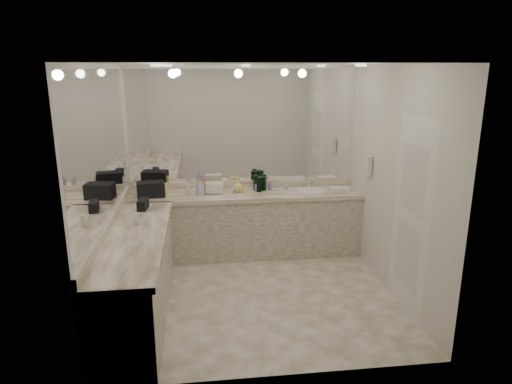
{
  "coord_description": "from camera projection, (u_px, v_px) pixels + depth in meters",
  "views": [
    {
      "loc": [
        -0.58,
        -4.82,
        2.57
      ],
      "look_at": [
        0.06,
        0.4,
        1.13
      ],
      "focal_mm": 32.0,
      "sensor_mm": 36.0,
      "label": 1
    }
  ],
  "objects": [
    {
      "name": "floor",
      "position": [
        255.0,
        293.0,
        5.36
      ],
      "size": [
        3.2,
        3.2,
        0.0
      ],
      "primitive_type": "plane",
      "color": "beige",
      "rests_on": "ground"
    },
    {
      "name": "amenity_bottle_7",
      "position": [
        256.0,
        188.0,
        6.33
      ],
      "size": [
        0.05,
        0.05,
        0.1
      ],
      "primitive_type": "cylinder",
      "color": "#9966B2",
      "rests_on": "vanity_back_top"
    },
    {
      "name": "amenity_bottle_2",
      "position": [
        270.0,
        186.0,
        6.4
      ],
      "size": [
        0.05,
        0.05,
        0.11
      ],
      "primitive_type": "cylinder",
      "color": "#9966B2",
      "rests_on": "vanity_back_top"
    },
    {
      "name": "amenity_bottle_1",
      "position": [
        242.0,
        190.0,
        6.27
      ],
      "size": [
        0.06,
        0.06,
        0.08
      ],
      "primitive_type": "cylinder",
      "color": "#F2D84C",
      "rests_on": "vanity_back_top"
    },
    {
      "name": "ceiling",
      "position": [
        255.0,
        64.0,
        4.68
      ],
      "size": [
        3.2,
        3.2,
        0.0
      ],
      "primitive_type": "plane",
      "color": "white",
      "rests_on": "floor"
    },
    {
      "name": "green_bottle_1",
      "position": [
        264.0,
        182.0,
        6.43
      ],
      "size": [
        0.07,
        0.07,
        0.21
      ],
      "primitive_type": "cylinder",
      "color": "#12461E",
      "rests_on": "vanity_back_top"
    },
    {
      "name": "vanity_left_base",
      "position": [
        137.0,
        278.0,
        4.81
      ],
      "size": [
        0.6,
        2.4,
        0.84
      ],
      "primitive_type": "cube",
      "color": "beige",
      "rests_on": "floor"
    },
    {
      "name": "amenity_bottle_0",
      "position": [
        165.0,
        189.0,
        6.17
      ],
      "size": [
        0.05,
        0.05,
        0.14
      ],
      "primitive_type": "cylinder",
      "color": "#F2D84C",
      "rests_on": "vanity_back_top"
    },
    {
      "name": "wall_right",
      "position": [
        394.0,
        182.0,
        5.21
      ],
      "size": [
        0.02,
        3.0,
        2.6
      ],
      "primitive_type": "cube",
      "color": "silver",
      "rests_on": "floor"
    },
    {
      "name": "cream_cosmetic_case",
      "position": [
        215.0,
        188.0,
        6.24
      ],
      "size": [
        0.24,
        0.17,
        0.13
      ],
      "primitive_type": "cube",
      "rotation": [
        0.0,
        0.0,
        -0.1
      ],
      "color": "#EEE4C8",
      "rests_on": "vanity_back_top"
    },
    {
      "name": "wall_phone",
      "position": [
        369.0,
        165.0,
        5.86
      ],
      "size": [
        0.06,
        0.1,
        0.24
      ],
      "primitive_type": "cube",
      "color": "white",
      "rests_on": "wall_right"
    },
    {
      "name": "lotion_left",
      "position": [
        137.0,
        219.0,
        4.98
      ],
      "size": [
        0.05,
        0.05,
        0.13
      ],
      "primitive_type": "cylinder",
      "color": "white",
      "rests_on": "vanity_left_top"
    },
    {
      "name": "vanity_back_top",
      "position": [
        245.0,
        195.0,
        6.27
      ],
      "size": [
        3.2,
        0.64,
        0.06
      ],
      "primitive_type": "cube",
      "color": "#F6E9CE",
      "rests_on": "vanity_back_base"
    },
    {
      "name": "vanity_back_base",
      "position": [
        245.0,
        226.0,
        6.4
      ],
      "size": [
        3.2,
        0.6,
        0.84
      ],
      "primitive_type": "cube",
      "color": "beige",
      "rests_on": "floor"
    },
    {
      "name": "hand_towel",
      "position": [
        340.0,
        189.0,
        6.38
      ],
      "size": [
        0.28,
        0.22,
        0.04
      ],
      "primitive_type": "cube",
      "rotation": [
        0.0,
        0.0,
        -0.18
      ],
      "color": "white",
      "rests_on": "vanity_back_top"
    },
    {
      "name": "vanity_left_top",
      "position": [
        135.0,
        238.0,
        4.7
      ],
      "size": [
        0.64,
        2.42,
        0.06
      ],
      "primitive_type": "cube",
      "color": "#F6E9CE",
      "rests_on": "vanity_left_base"
    },
    {
      "name": "black_toiletry_bag",
      "position": [
        151.0,
        189.0,
        6.06
      ],
      "size": [
        0.39,
        0.28,
        0.21
      ],
      "primitive_type": "cube",
      "rotation": [
        0.0,
        0.0,
        0.15
      ],
      "color": "black",
      "rests_on": "vanity_back_top"
    },
    {
      "name": "mirror_left",
      "position": [
        103.0,
        147.0,
        4.71
      ],
      "size": [
        0.01,
        2.92,
        1.55
      ],
      "primitive_type": "cube",
      "color": "white",
      "rests_on": "wall_left"
    },
    {
      "name": "wall_left",
      "position": [
        106.0,
        191.0,
        4.83
      ],
      "size": [
        0.02,
        3.0,
        2.6
      ],
      "primitive_type": "cube",
      "color": "silver",
      "rests_on": "floor"
    },
    {
      "name": "mirror_back",
      "position": [
        242.0,
        126.0,
        6.32
      ],
      "size": [
        3.12,
        0.01,
        1.55
      ],
      "primitive_type": "cube",
      "color": "white",
      "rests_on": "wall_back"
    },
    {
      "name": "soap_bottle_a",
      "position": [
        187.0,
        188.0,
        6.16
      ],
      "size": [
        0.08,
        0.08,
        0.2
      ],
      "primitive_type": "imported",
      "rotation": [
        0.0,
        0.0,
        -0.11
      ],
      "color": "silver",
      "rests_on": "vanity_back_top"
    },
    {
      "name": "green_bottle_2",
      "position": [
        260.0,
        183.0,
        6.38
      ],
      "size": [
        0.07,
        0.07,
        0.19
      ],
      "primitive_type": "cylinder",
      "color": "#12461E",
      "rests_on": "vanity_back_top"
    },
    {
      "name": "backsplash_left",
      "position": [
        110.0,
        222.0,
        4.93
      ],
      "size": [
        0.04,
        3.0,
        0.1
      ],
      "primitive_type": "cube",
      "color": "#F6E9CE",
      "rests_on": "vanity_left_top"
    },
    {
      "name": "backsplash_back",
      "position": [
        243.0,
        184.0,
        6.53
      ],
      "size": [
        3.2,
        0.04,
        0.1
      ],
      "primitive_type": "cube",
      "color": "#F6E9CE",
      "rests_on": "vanity_back_top"
    },
    {
      "name": "amenity_bottle_4",
      "position": [
        232.0,
        190.0,
        6.2
      ],
      "size": [
        0.04,
        0.04,
        0.1
      ],
      "primitive_type": "cylinder",
      "color": "silver",
      "rests_on": "vanity_back_top"
    },
    {
      "name": "wall_back",
      "position": [
        242.0,
        160.0,
        6.46
      ],
      "size": [
        3.2,
        0.02,
        2.6
      ],
      "primitive_type": "cube",
      "color": "silver",
      "rests_on": "floor"
    },
    {
      "name": "black_bag_spill",
      "position": [
        143.0,
        204.0,
        5.53
      ],
      "size": [
        0.13,
        0.24,
        0.12
      ],
      "primitive_type": "cube",
      "rotation": [
        0.0,
        0.0,
        -0.11
      ],
      "color": "black",
      "rests_on": "vanity_left_top"
    },
    {
      "name": "green_bottle_0",
      "position": [
        259.0,
        184.0,
        6.29
      ],
      "size": [
        0.06,
        0.06,
        0.21
      ],
      "primitive_type": "cylinder",
      "color": "#12461E",
      "rests_on": "vanity_back_top"
    },
    {
      "name": "green_bottle_3",
      "position": [
        256.0,
        183.0,
        6.41
      ],
      "size": [
        0.07,
        0.07,
        0.2
      ],
      "primitive_type": "cylinder",
      "color": "#12461E",
      "rests_on": "vanity_back_top"
    },
    {
      "name": "green_bottle_4",
      "position": [
        263.0,
        184.0,
        6.35
      ],
      "size": [
        0.07,
        0.07,
        0.2
      ],
      "primitive_type": "cylinder",
      "color": "#12461E",
      "rests_on": "vanity_back_top"
    },
    {
      "name": "soap_bottle_c",
      "position": [
        238.0,
        186.0,
        6.3
      ],
      "size": [
        0.18,
        0.18,
        0.18
      ],
      "primitive_type": "imported",
      "rotation": [
        0.0,
        0.0,
        -0.39
      ],
      "color": "#E7DD79",
      "rests_on": "vanity_back_top"
    },
    {
      "name": "amenity_bottle_6",
      "position": [
        286.0,
        187.0,
        6.45
      ],
      "size": [
        0.06,
        0.06,
        0.06
      ],
      "primitive_type": "cylinder",
      "color": "silver",
      "rests_on": "vanity_back_top"
    },
    {
      "name": "sink",
      "position": [
        312.0,
        191.0,
        6.39
      ],
      "size": [
        0.44,
        0.44,
        0.03
      ],
      "primitive_type": "cylinder",
      "color": "white",
      "rests_on": "vanity_back_top"
    },
    {
      "name": "amenity_bottle_5",
      "position": [
        203.0,
        188.0,
        6.3
      ],
      "size": [
        0.06,
        0.06,
        0.11
      ],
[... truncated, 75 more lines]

